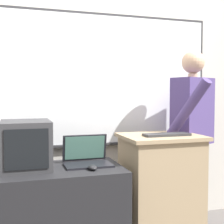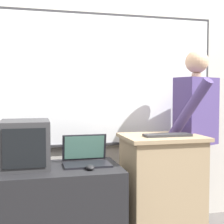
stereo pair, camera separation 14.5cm
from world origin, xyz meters
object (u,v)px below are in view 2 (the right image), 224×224
Objects in this scene: person_presenter at (196,129)px; wireless_keyboard at (167,135)px; side_desk at (60,217)px; laptop at (86,156)px; crt_monitor at (25,144)px; computer_mouse_by_laptop at (90,167)px; lectern_podium at (161,191)px.

person_presenter is 0.47m from wireless_keyboard.
wireless_keyboard is at bearing 2.44° from side_desk.
crt_monitor is at bearing -179.57° from laptop.
crt_monitor is (-0.44, 0.19, 0.15)m from computer_mouse_by_laptop.
person_presenter is 1.09m from laptop.
laptop is 3.50× the size of computer_mouse_by_laptop.
side_desk is at bearing -177.56° from wireless_keyboard.
laptop is at bearing -176.60° from lectern_podium.
wireless_keyboard is (0.66, -0.03, 0.14)m from laptop.
crt_monitor is (-1.08, -0.04, 0.44)m from lectern_podium.
computer_mouse_by_laptop is (-0.66, -0.16, -0.19)m from wireless_keyboard.
person_presenter is 4.78× the size of laptop.
side_desk is at bearing 148.29° from computer_mouse_by_laptop.
computer_mouse_by_laptop is (0.20, -0.13, 0.39)m from side_desk.
lectern_podium is at bearing 6.93° from side_desk.
computer_mouse_by_laptop is (-0.64, -0.23, 0.29)m from lectern_podium.
laptop is (-1.06, -0.23, -0.16)m from person_presenter.
crt_monitor is (-1.10, 0.02, -0.03)m from wireless_keyboard.
wireless_keyboard is 0.70m from computer_mouse_by_laptop.
computer_mouse_by_laptop is at bearing -160.32° from lectern_podium.
side_desk is 0.53× the size of person_presenter.
lectern_podium is 0.85m from side_desk.
person_presenter is 4.16× the size of crt_monitor.
laptop reaches higher than side_desk.
crt_monitor is at bearing 178.73° from wireless_keyboard.
person_presenter is 16.73× the size of computer_mouse_by_laptop.
computer_mouse_by_laptop is (0.00, -0.19, -0.04)m from laptop.
person_presenter reaches higher than laptop.
computer_mouse_by_laptop is 0.25× the size of crt_monitor.
laptop is 0.87× the size of crt_monitor.
person_presenter is at bearing 12.21° from laptop.
laptop is at bearing 0.43° from crt_monitor.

